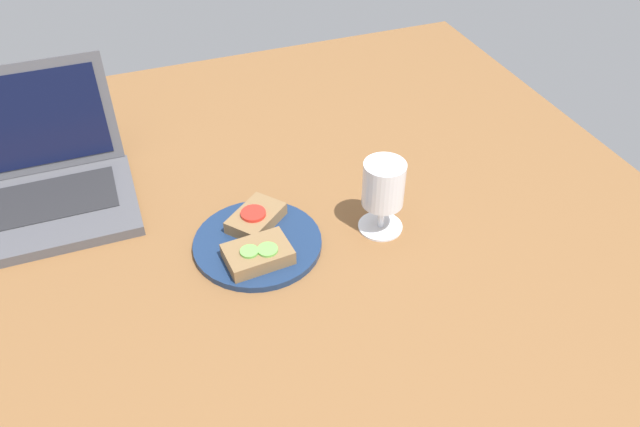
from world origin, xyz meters
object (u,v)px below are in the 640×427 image
(sandwich_with_tomato, at_px, (256,218))
(sandwich_with_cucumber, at_px, (258,254))
(laptop, at_px, (28,186))
(plate, at_px, (258,243))
(wine_glass, at_px, (383,188))

(sandwich_with_tomato, distance_m, sandwich_with_cucumber, 0.09)
(sandwich_with_tomato, xyz_separation_m, laptop, (-0.35, 0.20, 0.02))
(sandwich_with_tomato, distance_m, laptop, 0.40)
(plate, distance_m, wine_glass, 0.22)
(sandwich_with_cucumber, height_order, wine_glass, wine_glass)
(laptop, bearing_deg, sandwich_with_cucumber, -40.76)
(sandwich_with_tomato, height_order, laptop, laptop)
(wine_glass, distance_m, laptop, 0.61)
(sandwich_with_cucumber, xyz_separation_m, laptop, (-0.33, 0.28, 0.02))
(wine_glass, bearing_deg, plate, 172.27)
(sandwich_with_tomato, bearing_deg, plate, -103.77)
(sandwich_with_cucumber, relative_size, wine_glass, 0.81)
(plate, xyz_separation_m, wine_glass, (0.21, -0.03, 0.08))
(wine_glass, height_order, laptop, laptop)
(plate, height_order, sandwich_with_cucumber, sandwich_with_cucumber)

